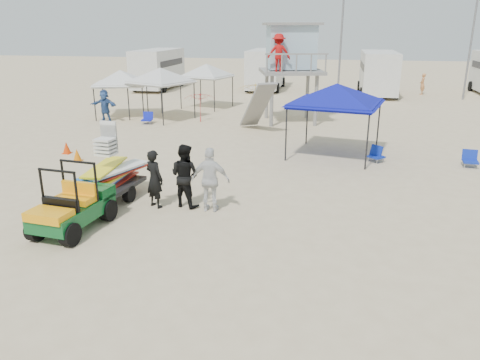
% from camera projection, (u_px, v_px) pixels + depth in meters
% --- Properties ---
extents(ground, '(140.00, 140.00, 0.00)m').
position_uv_depth(ground, '(189.00, 280.00, 9.88)').
color(ground, beige).
rests_on(ground, ground).
extents(utility_cart, '(1.38, 2.41, 1.75)m').
position_uv_depth(utility_cart, '(70.00, 201.00, 12.07)').
color(utility_cart, '#0C5121').
rests_on(utility_cart, ground).
extents(surf_trailer, '(1.51, 2.50, 2.14)m').
position_uv_depth(surf_trailer, '(111.00, 173.00, 14.22)').
color(surf_trailer, black).
rests_on(surf_trailer, ground).
extents(man_left, '(0.75, 0.66, 1.73)m').
position_uv_depth(man_left, '(154.00, 179.00, 13.66)').
color(man_left, black).
rests_on(man_left, ground).
extents(man_mid, '(1.10, 0.97, 1.89)m').
position_uv_depth(man_mid, '(185.00, 175.00, 13.71)').
color(man_mid, black).
rests_on(man_mid, ground).
extents(man_right, '(1.11, 0.47, 1.88)m').
position_uv_depth(man_right, '(211.00, 180.00, 13.32)').
color(man_right, silver).
rests_on(man_right, ground).
extents(lifeguard_tower, '(3.94, 3.94, 5.17)m').
position_uv_depth(lifeguard_tower, '(290.00, 51.00, 25.18)').
color(lifeguard_tower, gray).
rests_on(lifeguard_tower, ground).
extents(canopy_blue, '(3.88, 3.88, 3.35)m').
position_uv_depth(canopy_blue, '(337.00, 87.00, 18.59)').
color(canopy_blue, black).
rests_on(canopy_blue, ground).
extents(canopy_white_a, '(3.67, 3.67, 3.31)m').
position_uv_depth(canopy_white_a, '(160.00, 70.00, 26.13)').
color(canopy_white_a, black).
rests_on(canopy_white_a, ground).
extents(canopy_white_b, '(3.54, 3.54, 3.10)m').
position_uv_depth(canopy_white_b, '(120.00, 72.00, 27.11)').
color(canopy_white_b, black).
rests_on(canopy_white_b, ground).
extents(canopy_white_c, '(3.23, 3.23, 3.22)m').
position_uv_depth(canopy_white_c, '(206.00, 66.00, 30.03)').
color(canopy_white_c, black).
rests_on(canopy_white_c, ground).
extents(umbrella_a, '(2.27, 2.30, 1.63)m').
position_uv_depth(umbrella_a, '(200.00, 107.00, 25.95)').
color(umbrella_a, red).
rests_on(umbrella_a, ground).
extents(umbrella_b, '(3.04, 3.04, 1.97)m').
position_uv_depth(umbrella_b, '(256.00, 100.00, 27.46)').
color(umbrella_b, gold).
rests_on(umbrella_b, ground).
extents(cone_near, '(0.34, 0.34, 0.50)m').
position_uv_depth(cone_near, '(77.00, 155.00, 18.52)').
color(cone_near, orange).
rests_on(cone_near, ground).
extents(cone_far, '(0.34, 0.34, 0.50)m').
position_uv_depth(cone_far, '(67.00, 148.00, 19.64)').
color(cone_far, red).
rests_on(cone_far, ground).
extents(beach_chair_a, '(0.60, 0.64, 0.64)m').
position_uv_depth(beach_chair_a, '(147.00, 118.00, 25.66)').
color(beach_chair_a, '#111CB8').
rests_on(beach_chair_a, ground).
extents(beach_chair_b, '(0.59, 0.63, 0.64)m').
position_uv_depth(beach_chair_b, '(470.00, 159.00, 17.79)').
color(beach_chair_b, '#0F27A2').
rests_on(beach_chair_b, ground).
extents(beach_chair_c, '(0.74, 0.86, 0.64)m').
position_uv_depth(beach_chair_c, '(376.00, 154.00, 18.48)').
color(beach_chair_c, '#0E2699').
rests_on(beach_chair_c, ground).
extents(rv_far_left, '(2.64, 6.80, 3.25)m').
position_uv_depth(rv_far_left, '(158.00, 67.00, 39.49)').
color(rv_far_left, silver).
rests_on(rv_far_left, ground).
extents(rv_mid_left, '(2.65, 6.50, 3.25)m').
position_uv_depth(rv_mid_left, '(266.00, 68.00, 39.20)').
color(rv_mid_left, silver).
rests_on(rv_mid_left, ground).
extents(rv_mid_right, '(2.64, 7.00, 3.25)m').
position_uv_depth(rv_mid_right, '(378.00, 71.00, 36.12)').
color(rv_mid_right, silver).
rests_on(rv_mid_right, ground).
extents(light_pole_left, '(0.14, 0.14, 8.00)m').
position_uv_depth(light_pole_left, '(341.00, 42.00, 33.20)').
color(light_pole_left, slate).
rests_on(light_pole_left, ground).
extents(light_pole_right, '(0.14, 0.14, 8.00)m').
position_uv_depth(light_pole_right, '(471.00, 43.00, 32.92)').
color(light_pole_right, slate).
rests_on(light_pole_right, ground).
extents(distant_beachgoers, '(20.35, 15.58, 1.78)m').
position_uv_depth(distant_beachgoers, '(185.00, 100.00, 28.15)').
color(distant_beachgoers, '#D88A51').
rests_on(distant_beachgoers, ground).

